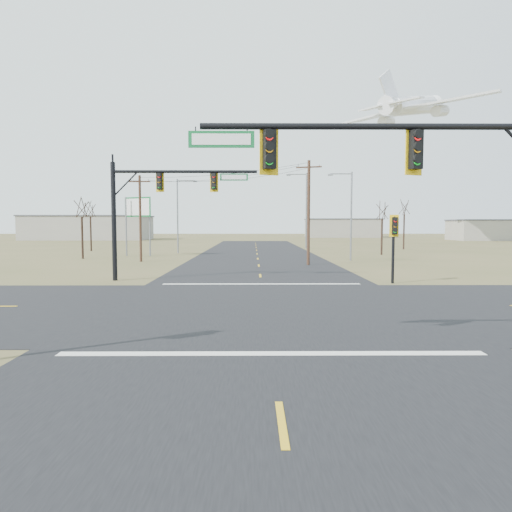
{
  "coord_description": "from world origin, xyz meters",
  "views": [
    {
      "loc": [
        -0.53,
        -20.09,
        3.65
      ],
      "look_at": [
        -0.38,
        1.0,
        2.19
      ],
      "focal_mm": 32.0,
      "sensor_mm": 36.0,
      "label": 1
    }
  ],
  "objects_px": {
    "utility_pole_near": "(309,211)",
    "streetlight_b": "(305,206)",
    "streetlight_a": "(349,211)",
    "bare_tree_b": "(90,209)",
    "bare_tree_c": "(382,210)",
    "streetlight_c": "(179,212)",
    "highway_sign": "(138,215)",
    "mast_arm_far": "(157,196)",
    "utility_pole_far": "(140,217)",
    "bare_tree_a": "(81,207)",
    "bare_tree_d": "(404,207)",
    "pedestal_signal_ne": "(394,233)",
    "mast_arm_near": "(423,174)"
  },
  "relations": [
    {
      "from": "utility_pole_near",
      "to": "streetlight_b",
      "type": "relative_size",
      "value": 0.82
    },
    {
      "from": "streetlight_a",
      "to": "utility_pole_near",
      "type": "bearing_deg",
      "value": -116.64
    },
    {
      "from": "bare_tree_b",
      "to": "bare_tree_c",
      "type": "relative_size",
      "value": 1.06
    },
    {
      "from": "streetlight_a",
      "to": "streetlight_c",
      "type": "height_order",
      "value": "streetlight_c"
    },
    {
      "from": "bare_tree_b",
      "to": "highway_sign",
      "type": "bearing_deg",
      "value": -47.78
    },
    {
      "from": "mast_arm_far",
      "to": "streetlight_a",
      "type": "xyz_separation_m",
      "value": [
        15.85,
        16.14,
        -0.5
      ]
    },
    {
      "from": "utility_pole_far",
      "to": "streetlight_a",
      "type": "distance_m",
      "value": 20.72
    },
    {
      "from": "utility_pole_near",
      "to": "bare_tree_a",
      "type": "bearing_deg",
      "value": 161.32
    },
    {
      "from": "utility_pole_near",
      "to": "bare_tree_a",
      "type": "xyz_separation_m",
      "value": [
        -23.12,
        7.81,
        0.66
      ]
    },
    {
      "from": "bare_tree_b",
      "to": "bare_tree_d",
      "type": "distance_m",
      "value": 44.59
    },
    {
      "from": "highway_sign",
      "to": "bare_tree_c",
      "type": "xyz_separation_m",
      "value": [
        28.77,
        1.78,
        0.64
      ]
    },
    {
      "from": "bare_tree_c",
      "to": "mast_arm_far",
      "type": "bearing_deg",
      "value": -131.0
    },
    {
      "from": "pedestal_signal_ne",
      "to": "bare_tree_d",
      "type": "bearing_deg",
      "value": 86.56
    },
    {
      "from": "pedestal_signal_ne",
      "to": "utility_pole_near",
      "type": "distance_m",
      "value": 13.45
    },
    {
      "from": "streetlight_a",
      "to": "bare_tree_c",
      "type": "xyz_separation_m",
      "value": [
        5.81,
        8.77,
        0.39
      ]
    },
    {
      "from": "bare_tree_c",
      "to": "utility_pole_far",
      "type": "bearing_deg",
      "value": -159.45
    },
    {
      "from": "utility_pole_near",
      "to": "pedestal_signal_ne",
      "type": "bearing_deg",
      "value": -73.84
    },
    {
      "from": "mast_arm_near",
      "to": "bare_tree_b",
      "type": "relative_size",
      "value": 1.42
    },
    {
      "from": "mast_arm_near",
      "to": "bare_tree_d",
      "type": "distance_m",
      "value": 56.92
    },
    {
      "from": "utility_pole_far",
      "to": "bare_tree_c",
      "type": "distance_m",
      "value": 28.3
    },
    {
      "from": "mast_arm_near",
      "to": "bare_tree_c",
      "type": "height_order",
      "value": "mast_arm_near"
    },
    {
      "from": "utility_pole_near",
      "to": "streetlight_a",
      "type": "bearing_deg",
      "value": 47.05
    },
    {
      "from": "streetlight_b",
      "to": "bare_tree_b",
      "type": "height_order",
      "value": "streetlight_b"
    },
    {
      "from": "mast_arm_near",
      "to": "streetlight_c",
      "type": "distance_m",
      "value": 47.57
    },
    {
      "from": "pedestal_signal_ne",
      "to": "mast_arm_far",
      "type": "bearing_deg",
      "value": -170.9
    },
    {
      "from": "streetlight_c",
      "to": "highway_sign",
      "type": "bearing_deg",
      "value": -141.57
    },
    {
      "from": "mast_arm_far",
      "to": "streetlight_b",
      "type": "height_order",
      "value": "streetlight_b"
    },
    {
      "from": "highway_sign",
      "to": "bare_tree_d",
      "type": "xyz_separation_m",
      "value": [
        35.45,
        13.93,
        1.5
      ]
    },
    {
      "from": "bare_tree_a",
      "to": "utility_pole_far",
      "type": "bearing_deg",
      "value": -28.68
    },
    {
      "from": "utility_pole_far",
      "to": "streetlight_b",
      "type": "bearing_deg",
      "value": 52.72
    },
    {
      "from": "mast_arm_near",
      "to": "bare_tree_b",
      "type": "bearing_deg",
      "value": 97.39
    },
    {
      "from": "utility_pole_near",
      "to": "streetlight_a",
      "type": "relative_size",
      "value": 1.05
    },
    {
      "from": "mast_arm_far",
      "to": "bare_tree_d",
      "type": "relative_size",
      "value": 1.22
    },
    {
      "from": "bare_tree_d",
      "to": "highway_sign",
      "type": "bearing_deg",
      "value": -158.54
    },
    {
      "from": "bare_tree_c",
      "to": "bare_tree_d",
      "type": "xyz_separation_m",
      "value": [
        6.68,
        12.15,
        0.87
      ]
    },
    {
      "from": "utility_pole_near",
      "to": "bare_tree_c",
      "type": "xyz_separation_m",
      "value": [
        10.52,
        13.83,
        0.53
      ]
    },
    {
      "from": "utility_pole_far",
      "to": "pedestal_signal_ne",
      "type": "bearing_deg",
      "value": -40.34
    },
    {
      "from": "streetlight_b",
      "to": "bare_tree_b",
      "type": "xyz_separation_m",
      "value": [
        -30.11,
        -6.78,
        -0.6
      ]
    },
    {
      "from": "mast_arm_far",
      "to": "utility_pole_far",
      "type": "height_order",
      "value": "utility_pole_far"
    },
    {
      "from": "utility_pole_far",
      "to": "streetlight_c",
      "type": "bearing_deg",
      "value": 82.99
    },
    {
      "from": "mast_arm_near",
      "to": "bare_tree_a",
      "type": "height_order",
      "value": "bare_tree_a"
    },
    {
      "from": "mast_arm_near",
      "to": "bare_tree_a",
      "type": "relative_size",
      "value": 1.48
    },
    {
      "from": "bare_tree_c",
      "to": "pedestal_signal_ne",
      "type": "bearing_deg",
      "value": -104.33
    },
    {
      "from": "bare_tree_d",
      "to": "streetlight_a",
      "type": "bearing_deg",
      "value": -120.83
    },
    {
      "from": "utility_pole_near",
      "to": "highway_sign",
      "type": "bearing_deg",
      "value": 146.57
    },
    {
      "from": "utility_pole_near",
      "to": "streetlight_a",
      "type": "height_order",
      "value": "utility_pole_near"
    },
    {
      "from": "highway_sign",
      "to": "pedestal_signal_ne",
      "type": "bearing_deg",
      "value": -24.12
    },
    {
      "from": "highway_sign",
      "to": "streetlight_b",
      "type": "xyz_separation_m",
      "value": [
        21.16,
        16.65,
        1.67
      ]
    },
    {
      "from": "utility_pole_near",
      "to": "highway_sign",
      "type": "distance_m",
      "value": 21.87
    },
    {
      "from": "streetlight_b",
      "to": "bare_tree_b",
      "type": "relative_size",
      "value": 1.57
    }
  ]
}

